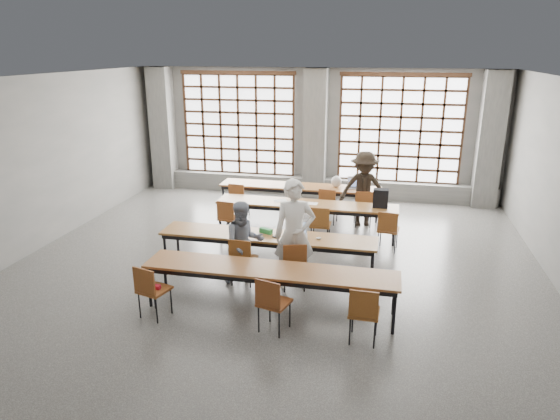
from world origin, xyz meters
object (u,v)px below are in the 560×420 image
(desk_row_a, at_px, (300,188))
(laptop_back, at_px, (355,185))
(mouse, at_px, (319,238))
(desk_row_d, at_px, (270,272))
(student_female, at_px, (244,243))
(chair_front_left, at_px, (242,256))
(plastic_bag, at_px, (336,182))
(backpack, at_px, (381,198))
(chair_back_mid, at_px, (328,202))
(chair_near_right, at_px, (364,309))
(chair_front_right, at_px, (294,261))
(green_box, at_px, (266,231))
(chair_back_right, at_px, (363,205))
(student_male, at_px, (295,235))
(student_back, at_px, (364,189))
(desk_row_c, at_px, (268,238))
(phone, at_px, (276,237))
(red_pouch, at_px, (154,287))
(desk_row_b, at_px, (306,206))
(chair_mid_right, at_px, (388,227))
(chair_mid_left, at_px, (228,215))
(chair_back_left, at_px, (238,197))
(chair_near_left, at_px, (150,287))
(chair_near_mid, at_px, (272,300))
(chair_mid_centre, at_px, (320,222))
(laptop_front, at_px, (297,232))

(desk_row_a, xyz_separation_m, laptop_back, (1.35, 0.11, 0.13))
(mouse, bearing_deg, desk_row_a, 105.56)
(desk_row_d, bearing_deg, student_female, 126.71)
(chair_front_left, height_order, plastic_bag, plastic_bag)
(student_female, relative_size, backpack, 3.73)
(chair_back_mid, bearing_deg, chair_near_right, -77.17)
(chair_back_mid, relative_size, chair_front_right, 1.00)
(chair_front_right, xyz_separation_m, mouse, (0.33, 0.61, 0.21))
(green_box, distance_m, backpack, 2.89)
(chair_back_right, relative_size, student_male, 0.46)
(student_back, relative_size, mouse, 17.92)
(student_back, bearing_deg, green_box, -130.24)
(desk_row_c, xyz_separation_m, desk_row_d, (0.38, -1.42, 0.00))
(backpack, bearing_deg, chair_near_right, -89.97)
(chair_front_left, bearing_deg, desk_row_a, 86.27)
(phone, bearing_deg, red_pouch, -128.71)
(desk_row_b, bearing_deg, phone, -95.01)
(student_male, distance_m, student_back, 3.64)
(chair_mid_right, bearing_deg, chair_mid_left, 179.99)
(chair_back_left, bearing_deg, student_male, -58.87)
(chair_mid_right, relative_size, backpack, 2.20)
(mouse, bearing_deg, chair_back_right, 77.76)
(chair_front_right, bearing_deg, backpack, 63.98)
(desk_row_c, distance_m, mouse, 0.95)
(chair_back_right, xyz_separation_m, backpack, (0.39, -0.74, 0.39))
(phone, relative_size, plastic_bag, 0.45)
(chair_front_left, distance_m, red_pouch, 1.68)
(chair_near_left, relative_size, chair_near_mid, 1.00)
(green_box, bearing_deg, phone, -38.05)
(chair_mid_left, height_order, student_back, student_back)
(chair_back_mid, relative_size, student_male, 0.46)
(student_female, height_order, phone, student_female)
(desk_row_a, relative_size, student_male, 2.07)
(desk_row_d, height_order, chair_front_left, chair_front_left)
(desk_row_a, height_order, chair_back_left, chair_back_left)
(chair_back_right, distance_m, chair_mid_centre, 1.63)
(chair_front_left, distance_m, chair_near_left, 1.75)
(desk_row_b, bearing_deg, chair_mid_right, -19.35)
(mouse, bearing_deg, chair_back_left, 129.51)
(chair_mid_centre, height_order, mouse, chair_mid_centre)
(chair_front_left, relative_size, student_female, 0.59)
(student_female, bearing_deg, laptop_front, 7.40)
(desk_row_d, height_order, chair_back_left, chair_back_left)
(chair_back_right, relative_size, laptop_back, 2.34)
(chair_back_mid, relative_size, chair_mid_right, 1.00)
(chair_mid_left, bearing_deg, chair_near_left, -91.58)
(chair_front_right, distance_m, laptop_back, 4.31)
(chair_mid_left, height_order, red_pouch, chair_mid_left)
(student_back, xyz_separation_m, mouse, (-0.62, -3.03, -0.13))
(chair_near_left, bearing_deg, red_pouch, 74.56)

